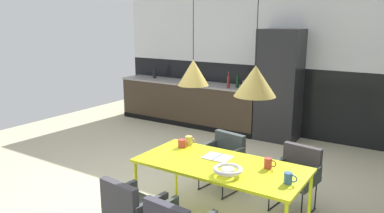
# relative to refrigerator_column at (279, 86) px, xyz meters

# --- Properties ---
(ground_plane) EXTENTS (9.24, 9.24, 0.00)m
(ground_plane) POSITION_rel_refrigerator_column_xyz_m (-0.31, -3.13, -1.02)
(ground_plane) COLOR #BFB794
(back_wall_splashback_dark) EXTENTS (6.89, 0.12, 1.32)m
(back_wall_splashback_dark) POSITION_rel_refrigerator_column_xyz_m (-0.31, 0.36, -0.36)
(back_wall_splashback_dark) COLOR black
(back_wall_splashback_dark) RESTS_ON ground
(back_wall_panel_upper) EXTENTS (6.89, 0.12, 1.32)m
(back_wall_panel_upper) POSITION_rel_refrigerator_column_xyz_m (-0.31, 0.36, 0.97)
(back_wall_panel_upper) COLOR silver
(back_wall_panel_upper) RESTS_ON back_wall_splashback_dark
(kitchen_counter) EXTENTS (3.24, 0.63, 0.91)m
(kitchen_counter) POSITION_rel_refrigerator_column_xyz_m (-2.00, -0.00, -0.56)
(kitchen_counter) COLOR #3B2E20
(kitchen_counter) RESTS_ON ground
(refrigerator_column) EXTENTS (0.75, 0.60, 2.04)m
(refrigerator_column) POSITION_rel_refrigerator_column_xyz_m (0.00, 0.00, 0.00)
(refrigerator_column) COLOR #232326
(refrigerator_column) RESTS_ON ground
(dining_table) EXTENTS (1.75, 0.83, 0.73)m
(dining_table) POSITION_rel_refrigerator_column_xyz_m (0.59, -3.33, -0.33)
(dining_table) COLOR #CCD51A
(dining_table) RESTS_ON ground
(armchair_head_of_table) EXTENTS (0.56, 0.55, 0.74)m
(armchair_head_of_table) POSITION_rel_refrigerator_column_xyz_m (0.16, -2.45, -0.52)
(armchair_head_of_table) COLOR #363C3A
(armchair_head_of_table) RESTS_ON ground
(armchair_far_side) EXTENTS (0.54, 0.53, 0.75)m
(armchair_far_side) POSITION_rel_refrigerator_column_xyz_m (1.14, -2.46, -0.54)
(armchair_far_side) COLOR #363C3A
(armchair_far_side) RESTS_ON ground
(armchair_facing_counter) EXTENTS (0.53, 0.52, 0.73)m
(armchair_facing_counter) POSITION_rel_refrigerator_column_xyz_m (0.05, -4.13, -0.55)
(armchair_facing_counter) COLOR #363C3A
(armchair_facing_counter) RESTS_ON ground
(fruit_bowl) EXTENTS (0.29, 0.29, 0.08)m
(fruit_bowl) POSITION_rel_refrigerator_column_xyz_m (0.79, -3.55, -0.24)
(fruit_bowl) COLOR silver
(fruit_bowl) RESTS_ON dining_table
(open_book) EXTENTS (0.29, 0.23, 0.02)m
(open_book) POSITION_rel_refrigerator_column_xyz_m (0.48, -3.20, -0.28)
(open_book) COLOR white
(open_book) RESTS_ON dining_table
(mug_dark_espresso) EXTENTS (0.13, 0.09, 0.11)m
(mug_dark_espresso) POSITION_rel_refrigerator_column_xyz_m (-0.01, -3.00, -0.23)
(mug_dark_espresso) COLOR gold
(mug_dark_espresso) RESTS_ON dining_table
(mug_wide_latte) EXTENTS (0.12, 0.08, 0.10)m
(mug_wide_latte) POSITION_rel_refrigerator_column_xyz_m (1.34, -3.42, -0.23)
(mug_wide_latte) COLOR #335B93
(mug_wide_latte) RESTS_ON dining_table
(mug_white_ceramic) EXTENTS (0.13, 0.08, 0.11)m
(mug_white_ceramic) POSITION_rel_refrigerator_column_xyz_m (1.05, -3.18, -0.23)
(mug_white_ceramic) COLOR #B23D33
(mug_white_ceramic) RESTS_ON dining_table
(mug_glass_clear) EXTENTS (0.13, 0.09, 0.09)m
(mug_glass_clear) POSITION_rel_refrigerator_column_xyz_m (-0.03, -3.12, -0.24)
(mug_glass_clear) COLOR #B23D33
(mug_glass_clear) RESTS_ON dining_table
(cooking_pot) EXTENTS (0.24, 0.24, 0.17)m
(cooking_pot) POSITION_rel_refrigerator_column_xyz_m (-0.60, -0.04, -0.04)
(cooking_pot) COLOR black
(cooking_pot) RESTS_ON kitchen_counter
(bottle_oil_tall) EXTENTS (0.06, 0.06, 0.29)m
(bottle_oil_tall) POSITION_rel_refrigerator_column_xyz_m (-0.80, -0.10, 0.01)
(bottle_oil_tall) COLOR #0F3319
(bottle_oil_tall) RESTS_ON kitchen_counter
(bottle_wine_green) EXTENTS (0.07, 0.07, 0.26)m
(bottle_wine_green) POSITION_rel_refrigerator_column_xyz_m (-2.94, 0.03, 0.00)
(bottle_wine_green) COLOR black
(bottle_wine_green) RESTS_ON kitchen_counter
(bottle_vinegar_dark) EXTENTS (0.06, 0.06, 0.32)m
(bottle_vinegar_dark) POSITION_rel_refrigerator_column_xyz_m (-0.94, -0.21, 0.02)
(bottle_vinegar_dark) COLOR maroon
(bottle_vinegar_dark) RESTS_ON kitchen_counter
(pendant_lamp_over_table_near) EXTENTS (0.32, 0.32, 1.07)m
(pendant_lamp_over_table_near) POSITION_rel_refrigerator_column_xyz_m (0.24, -3.31, 0.64)
(pendant_lamp_over_table_near) COLOR black
(pendant_lamp_over_table_far) EXTENTS (0.40, 0.40, 1.11)m
(pendant_lamp_over_table_far) POSITION_rel_refrigerator_column_xyz_m (0.95, -3.33, 0.61)
(pendant_lamp_over_table_far) COLOR black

